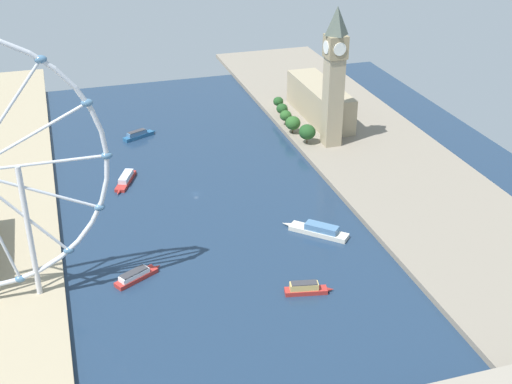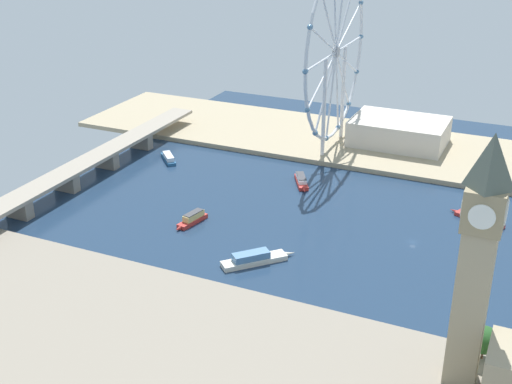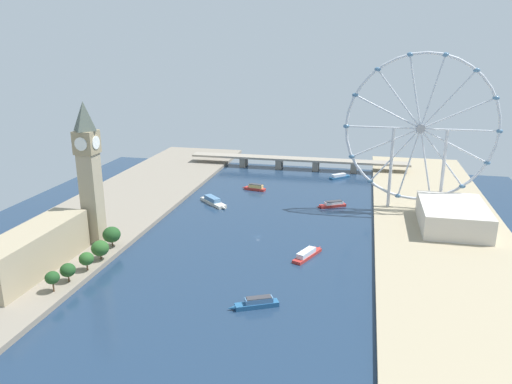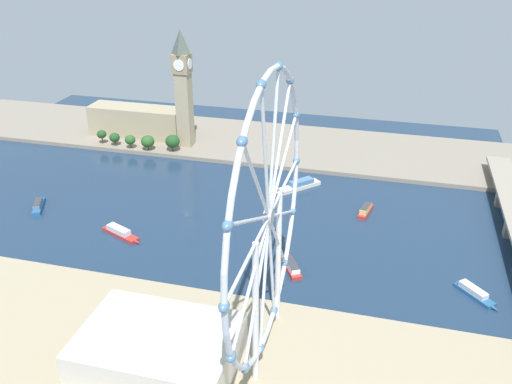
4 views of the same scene
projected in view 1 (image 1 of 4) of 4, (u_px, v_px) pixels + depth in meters
The scene contains 10 objects.
ground_plane at pixel (196, 194), 391.33m from camera, with size 413.18×413.18×0.00m, color #1E334C.
riverbank_left at pixel (389, 165), 422.13m from camera, with size 90.00×520.00×3.00m, color gray.
clock_tower at pixel (334, 75), 425.81m from camera, with size 13.23×13.23×89.07m.
parliament_block at pixel (320, 101), 484.05m from camera, with size 22.00×77.37×24.04m, color tan.
tree_row_embankment at pixel (293, 120), 464.03m from camera, with size 13.53×69.47×12.86m.
tour_boat_0 at pixel (306, 289), 305.51m from camera, with size 22.49×8.60×5.67m.
tour_boat_2 at pixel (139, 135), 462.89m from camera, with size 24.50×14.36×5.41m.
tour_boat_3 at pixel (126, 179), 403.26m from camera, with size 15.68×29.57×4.78m.
tour_boat_4 at pixel (319, 230), 350.94m from camera, with size 29.52×28.25×5.68m.
tour_boat_5 at pixel (136, 276), 315.04m from camera, with size 23.70×15.41×4.85m.
Camera 1 is at (68.47, 341.56, 181.55)m, focal length 48.20 mm.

